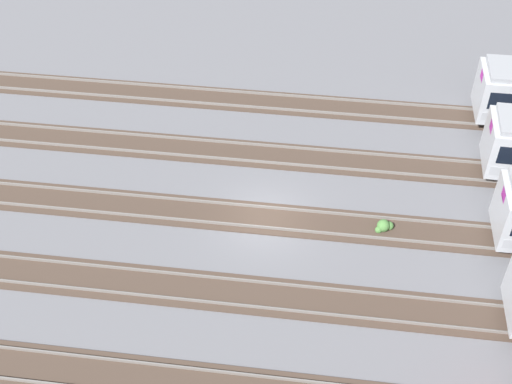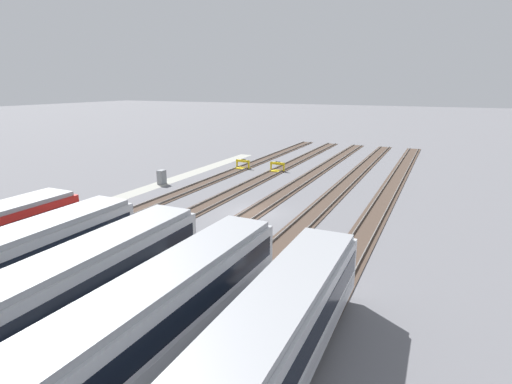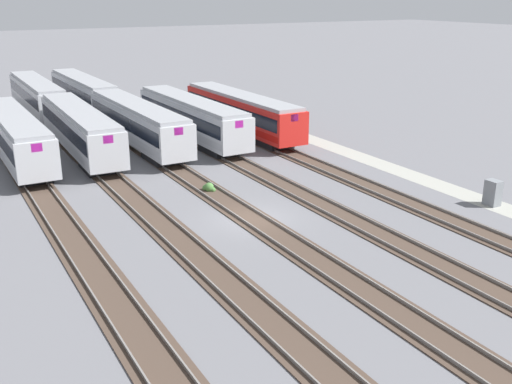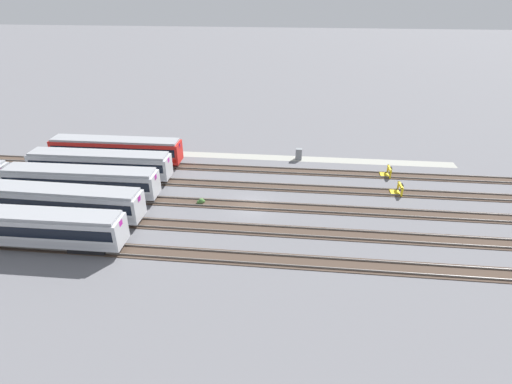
# 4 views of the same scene
# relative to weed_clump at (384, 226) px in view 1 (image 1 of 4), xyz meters

# --- Properties ---
(ground_plane) EXTENTS (400.00, 400.00, 0.00)m
(ground_plane) POSITION_rel_weed_clump_xyz_m (-5.88, -0.01, -0.24)
(ground_plane) COLOR slate
(rail_track_near_inner) EXTENTS (90.00, 2.23, 0.21)m
(rail_track_near_inner) POSITION_rel_weed_clump_xyz_m (-5.88, -4.93, -0.20)
(rail_track_near_inner) COLOR #47382D
(rail_track_near_inner) RESTS_ON ground
(rail_track_middle) EXTENTS (90.00, 2.24, 0.21)m
(rail_track_middle) POSITION_rel_weed_clump_xyz_m (-5.88, -0.01, -0.20)
(rail_track_middle) COLOR #47382D
(rail_track_middle) RESTS_ON ground
(rail_track_far_inner) EXTENTS (90.00, 2.23, 0.21)m
(rail_track_far_inner) POSITION_rel_weed_clump_xyz_m (-5.88, 4.90, -0.20)
(rail_track_far_inner) COLOR #47382D
(rail_track_far_inner) RESTS_ON ground
(rail_track_farthest) EXTENTS (90.00, 2.23, 0.21)m
(rail_track_farthest) POSITION_rel_weed_clump_xyz_m (-5.88, 9.82, -0.20)
(rail_track_farthest) COLOR #47382D
(rail_track_farthest) RESTS_ON ground
(weed_clump) EXTENTS (0.92, 0.70, 0.64)m
(weed_clump) POSITION_rel_weed_clump_xyz_m (0.00, 0.00, 0.00)
(weed_clump) COLOR #4C7F3D
(weed_clump) RESTS_ON ground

